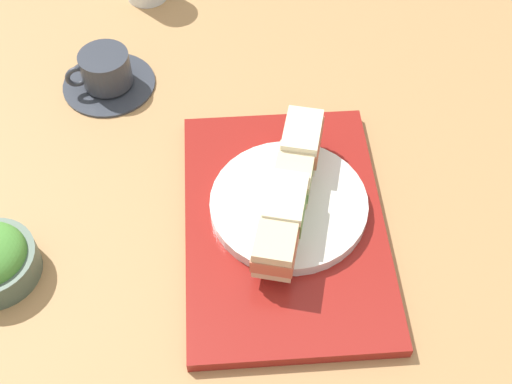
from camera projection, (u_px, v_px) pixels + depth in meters
The scene contains 8 objects.
ground_plane at pixel (254, 241), 93.04cm from camera, with size 140.00×100.00×3.00cm, color tan.
serving_tray at pixel (284, 225), 91.75cm from camera, with size 39.28×26.65×1.85cm, color maroon.
sandwich_plate at pixel (289, 205), 91.57cm from camera, with size 21.32×21.32×1.72cm, color silver.
sandwich_nearmost at pixel (276, 244), 83.83cm from camera, with size 8.96×7.04×4.92cm.
sandwich_inner_near at pixel (285, 206), 87.07cm from camera, with size 8.65×6.84×5.32cm.
sandwich_inner_far at pixel (294, 174), 90.83cm from camera, with size 8.83×6.74×4.42cm.
sandwich_farmost at pixel (302, 140), 93.86cm from camera, with size 8.98×7.08×5.36cm.
coffee_cup at pixel (106, 73), 107.31cm from camera, with size 14.79×14.79×6.23cm.
Camera 1 is at (-50.86, 3.26, 76.63)cm, focal length 47.63 mm.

